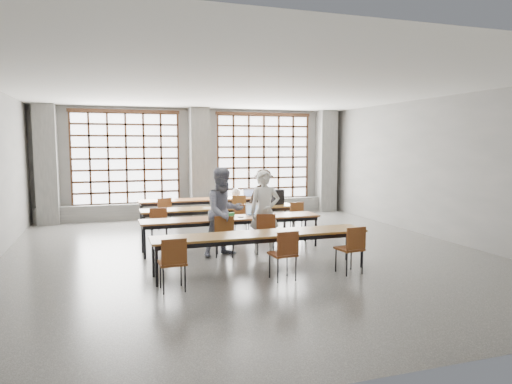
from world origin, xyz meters
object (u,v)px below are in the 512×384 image
Objects in this scene: chair_back_mid at (239,207)px; chair_mid_centre at (241,218)px; chair_back_left at (163,210)px; laptop_back at (250,195)px; chair_mid_left at (159,222)px; chair_mid_right at (294,215)px; mouse at (272,214)px; chair_near_left at (173,259)px; student_back at (264,196)px; chair_back_right at (264,206)px; phone at (241,217)px; desk_row_c at (232,220)px; desk_row_d at (262,236)px; desk_row_a at (207,201)px; plastic_bag at (236,193)px; chair_front_left at (225,232)px; laptop_front at (254,213)px; student_male at (265,212)px; chair_near_mid at (285,250)px; green_box at (229,215)px; red_pouch at (172,260)px; desk_row_b at (220,210)px; student_female at (224,212)px; chair_front_right at (266,229)px; chair_near_right at (352,245)px; backpack at (277,197)px.

chair_back_mid is 1.00× the size of chair_mid_centre.
chair_back_left is 2.37× the size of laptop_back.
chair_mid_left is 1.00× the size of chair_mid_right.
mouse is at bearing -23.05° from chair_mid_left.
student_back is at bearing 58.45° from chair_near_left.
chair_back_right is 3.44m from phone.
chair_back_right is (1.78, 2.94, -0.13)m from desk_row_c.
desk_row_d is 4.55× the size of chair_mid_left.
plastic_bag is (0.90, 0.05, 0.21)m from desk_row_a.
chair_back_mid is (0.94, 4.86, -0.13)m from desk_row_d.
desk_row_a is 4.23m from chair_front_left.
laptop_front reaches higher than chair_mid_left.
student_male is (2.09, -1.52, 0.35)m from chair_mid_left.
green_box is (-0.30, 2.63, 0.24)m from chair_near_mid.
laptop_back is at bearing 78.22° from chair_near_mid.
red_pouch is (-1.33, -1.85, -0.04)m from chair_front_left.
phone is (0.06, -1.75, 0.07)m from desk_row_b.
student_female is at bearing 56.69° from chair_near_left.
student_female is (-0.88, 0.13, 0.40)m from chair_front_right.
chair_back_right is 5.70m from chair_near_mid.
chair_mid_right reaches higher than red_pouch.
chair_mid_right is at bearing 27.78° from desk_row_c.
desk_row_a is 4.21m from chair_front_right.
chair_back_left is 6.14m from chair_near_right.
chair_mid_right is (1.81, -0.63, -0.13)m from desk_row_b.
chair_mid_centre is 3.72m from chair_near_right.
plastic_bag reaches higher than chair_back_right.
chair_near_left is at bearing -129.64° from laptop_front.
desk_row_b is at bearing -152.25° from student_back.
student_female is 14.34× the size of phone.
chair_mid_left is 3.50m from red_pouch.
student_female reaches higher than backpack.
chair_front_right is 6.77× the size of phone.
chair_near_left is 3.06m from student_male.
chair_back_right and chair_mid_centre have the same top height.
chair_back_left is at bearing 125.66° from mouse.
desk_row_b is 1.86m from mouse.
chair_back_mid and chair_near_left have the same top height.
chair_front_left is (-2.26, -1.64, 0.00)m from chair_mid_right.
chair_front_right is 2.16m from chair_near_right.
chair_near_left is at bearing -135.74° from mouse.
desk_row_c is 4.55× the size of chair_back_left.
chair_back_right is at bearing 58.75° from desk_row_c.
plastic_bag reaches higher than desk_row_a.
desk_row_a is 3.50m from green_box.
chair_mid_left is 2.02m from chair_front_left.
student_male is 3.77m from student_back.
desk_row_d is at bearing -94.11° from phone.
chair_mid_centre reaches higher than desk_row_a.
desk_row_a is 3.67m from mouse.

